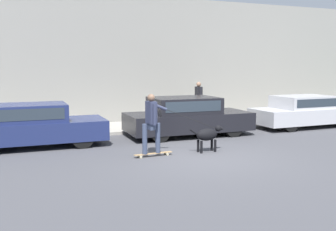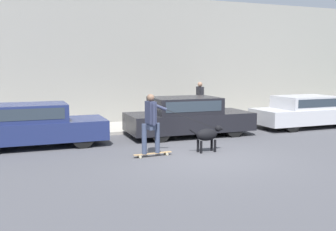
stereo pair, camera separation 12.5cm
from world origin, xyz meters
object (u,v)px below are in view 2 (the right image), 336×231
object	(u,v)px
dog	(207,135)
pedestrian_with_bag	(200,100)
parked_car_1	(188,117)
parked_car_2	(307,112)
parked_car_0	(35,126)
skateboarder	(151,121)

from	to	relation	value
dog	pedestrian_with_bag	size ratio (longest dim) A/B	0.64
parked_car_1	pedestrian_with_bag	xyz separation A→B (m)	(1.64, 2.38, 0.35)
parked_car_2	pedestrian_with_bag	size ratio (longest dim) A/B	2.73
parked_car_1	parked_car_0	bearing A→B (deg)	-178.63
parked_car_2	skateboarder	size ratio (longest dim) A/B	1.78
parked_car_0	parked_car_1	size ratio (longest dim) A/B	0.95
pedestrian_with_bag	dog	bearing A→B (deg)	71.74
dog	skateboarder	size ratio (longest dim) A/B	0.42
parked_car_1	skateboarder	distance (m)	3.32
skateboarder	pedestrian_with_bag	bearing A→B (deg)	48.42
parked_car_1	dog	xyz separation A→B (m)	(-0.56, -2.53, -0.17)
parked_car_0	parked_car_1	distance (m)	4.97
pedestrian_with_bag	parked_car_2	bearing A→B (deg)	151.29
parked_car_0	parked_car_2	xyz separation A→B (m)	(10.06, -0.00, -0.03)
parked_car_1	skateboarder	world-z (taller)	skateboarder
parked_car_0	pedestrian_with_bag	distance (m)	7.03
dog	pedestrian_with_bag	xyz separation A→B (m)	(2.20, 4.91, 0.52)
parked_car_1	parked_car_2	size ratio (longest dim) A/B	0.97
parked_car_0	parked_car_2	distance (m)	10.06
parked_car_2	skateboarder	world-z (taller)	skateboarder
parked_car_2	skateboarder	distance (m)	7.70
parked_car_0	pedestrian_with_bag	size ratio (longest dim) A/B	2.52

